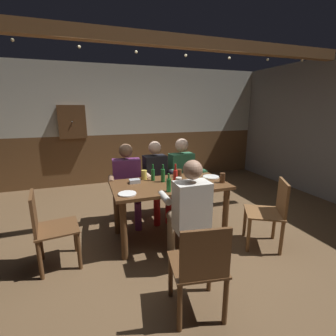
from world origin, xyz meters
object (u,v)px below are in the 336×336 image
Objects in this scene: dining_table at (170,192)px; bottle_0 at (175,175)px; person_0 at (127,181)px; chair_empty_far_end at (200,268)px; pint_glass_0 at (179,182)px; pint_glass_3 at (179,173)px; pint_glass_4 at (222,178)px; chair_empty_near_left at (48,227)px; person_3 at (189,208)px; chair_empty_near_right at (271,211)px; table_candle at (204,181)px; bottle_1 at (153,174)px; bottle_3 at (169,185)px; condiment_caddy at (135,181)px; bottle_2 at (163,175)px; plate_1 at (211,177)px; person_2 at (183,174)px; pint_glass_1 at (144,175)px; pint_glass_2 at (198,175)px; wall_dart_cabinet at (72,122)px; person_1 at (157,177)px; plate_0 at (127,194)px.

bottle_0 is (0.09, 0.04, 0.22)m from dining_table.
chair_empty_far_end is (0.25, -1.96, -0.19)m from person_0.
pint_glass_3 reaches higher than pint_glass_0.
pint_glass_4 reaches higher than chair_empty_far_end.
chair_empty_near_left is 2.17m from pint_glass_4.
chair_empty_near_right is at bearing -0.19° from person_3.
chair_empty_far_end reaches higher than table_candle.
bottle_3 is at bearing -83.49° from bottle_1.
person_0 is at bearing 151.77° from pint_glass_3.
bottle_2 is at bearing -11.53° from condiment_caddy.
person_0 is 1.00m from bottle_3.
bottle_1 is at bearing 171.29° from plate_1.
pint_glass_1 is (-0.73, -0.33, 0.14)m from person_2.
pint_glass_1 reaches higher than table_candle.
pint_glass_2 is (1.89, 0.22, 0.36)m from chair_empty_near_left.
pint_glass_2 is at bearing -7.85° from bottle_2.
condiment_caddy is 2.77m from wall_dart_cabinet.
person_2 reaches higher than bottle_2.
person_2 is at bearing 58.23° from bottle_3.
person_0 is at bearing 110.46° from person_3.
person_0 reaches higher than condiment_caddy.
person_3 is 1.54m from chair_empty_near_left.
bottle_1 reaches higher than chair_empty_near_right.
person_1 is at bearing 90.15° from person_3.
wall_dart_cabinet is at bearing 102.13° from plate_0.
bottle_0 is 0.35× the size of wall_dart_cabinet.
pint_glass_1 is at bearing 46.25° from person_1.
pint_glass_2 reaches higher than pint_glass_4.
chair_empty_near_right and chair_empty_near_left have the same top height.
bottle_3 is at bearing -154.14° from plate_1.
pint_glass_3 is at bearing 156.80° from person_0.
bottle_0 reaches higher than bottle_2.
pint_glass_2 is (0.54, 0.33, -0.01)m from bottle_3.
plate_1 is 0.94× the size of bottle_0.
wall_dart_cabinet is at bearing -55.75° from person_2.
pint_glass_0 is 0.84× the size of pint_glass_1.
dining_table is 0.67m from plate_1.
dining_table is 1.30m from chair_empty_near_right.
person_2 is 5.10× the size of bottle_0.
person_1 reaches higher than condiment_caddy.
pint_glass_4 reaches higher than plate_0.
wall_dart_cabinet is at bearing 125.36° from plate_1.
pint_glass_0 is (1.54, 0.06, 0.34)m from chair_empty_near_left.
pint_glass_1 is 0.50m from pint_glass_3.
person_2 is 5.41× the size of plate_1.
person_0 is 5.80× the size of plate_0.
pint_glass_2 is 0.21× the size of wall_dart_cabinet.
bottle_2 reaches higher than pint_glass_3.
plate_1 is (0.65, -0.55, 0.10)m from person_1.
bottle_2 is at bearing 94.12° from chair_empty_near_left.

